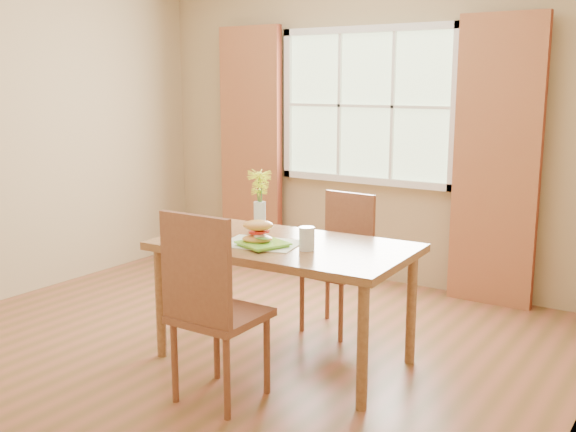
# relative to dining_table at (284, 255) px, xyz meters

# --- Properties ---
(room) EXTENTS (4.24, 3.84, 2.74)m
(room) POSITION_rel_dining_table_xyz_m (-0.42, 0.02, 0.68)
(room) COLOR brown
(room) RESTS_ON ground
(window) EXTENTS (1.62, 0.06, 1.32)m
(window) POSITION_rel_dining_table_xyz_m (-0.42, 1.89, 0.83)
(window) COLOR #B7D29F
(window) RESTS_ON room
(curtain_left) EXTENTS (0.65, 0.08, 2.20)m
(curtain_left) POSITION_rel_dining_table_xyz_m (-1.57, 1.80, 0.43)
(curtain_left) COLOR maroon
(curtain_left) RESTS_ON room
(curtain_right) EXTENTS (0.65, 0.08, 2.20)m
(curtain_right) POSITION_rel_dining_table_xyz_m (0.73, 1.80, 0.43)
(curtain_right) COLOR maroon
(curtain_right) RESTS_ON room
(dining_table) EXTENTS (1.57, 0.93, 0.75)m
(dining_table) POSITION_rel_dining_table_xyz_m (0.00, 0.00, 0.00)
(dining_table) COLOR olive
(dining_table) RESTS_ON room
(chair_near) EXTENTS (0.44, 0.44, 1.05)m
(chair_near) POSITION_rel_dining_table_xyz_m (0.00, -0.71, -0.09)
(chair_near) COLOR brown
(chair_near) RESTS_ON room
(chair_far) EXTENTS (0.42, 0.42, 0.95)m
(chair_far) POSITION_rel_dining_table_xyz_m (0.01, 0.70, -0.15)
(chair_far) COLOR brown
(chair_far) RESTS_ON room
(placemat) EXTENTS (0.51, 0.42, 0.01)m
(placemat) POSITION_rel_dining_table_xyz_m (-0.10, -0.10, 0.08)
(placemat) COLOR beige
(placemat) RESTS_ON dining_table
(plate) EXTENTS (0.32, 0.32, 0.01)m
(plate) POSITION_rel_dining_table_xyz_m (-0.05, -0.15, 0.09)
(plate) COLOR #75D134
(plate) RESTS_ON placemat
(croissant_sandwich) EXTENTS (0.22, 0.21, 0.14)m
(croissant_sandwich) POSITION_rel_dining_table_xyz_m (-0.09, -0.15, 0.16)
(croissant_sandwich) COLOR #EABD4F
(croissant_sandwich) RESTS_ON plate
(water_glass) EXTENTS (0.09, 0.09, 0.14)m
(water_glass) POSITION_rel_dining_table_xyz_m (0.20, -0.07, 0.14)
(water_glass) COLOR silver
(water_glass) RESTS_ON dining_table
(flower_vase) EXTENTS (0.16, 0.16, 0.40)m
(flower_vase) POSITION_rel_dining_table_xyz_m (-0.31, 0.18, 0.33)
(flower_vase) COLOR silver
(flower_vase) RESTS_ON dining_table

